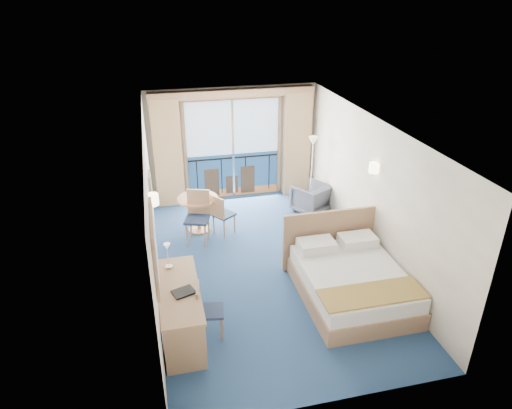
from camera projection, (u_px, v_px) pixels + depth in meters
The scene contains 22 objects.
floor at pixel (265, 264), 8.66m from camera, with size 6.50×6.50×0.00m, color navy.
room_walls at pixel (266, 178), 7.88m from camera, with size 4.04×6.54×2.72m.
balcony_door at pixel (233, 152), 10.97m from camera, with size 2.36×0.03×2.52m.
curtain_left at pixel (168, 154), 10.47m from camera, with size 0.65×0.22×2.55m, color tan.
curtain_right at pixel (297, 144), 11.10m from camera, with size 0.65×0.22×2.55m, color tan.
pelmet at pixel (233, 93), 10.24m from camera, with size 3.80×0.25×0.18m, color tan.
mirror at pixel (154, 247), 6.26m from camera, with size 0.05×1.25×0.95m.
wall_print at pixel (151, 187), 7.95m from camera, with size 0.04×0.42×0.52m.
sconce_left at pixel (153, 199), 6.93m from camera, with size 0.18×0.18×0.18m, color #FCE5B0.
sconce_right at pixel (374, 168), 8.11m from camera, with size 0.18×0.18×0.18m, color #FCE5B0.
bed at pixel (350, 280), 7.67m from camera, with size 1.80×2.14×1.13m.
nightstand at pixel (347, 233), 9.16m from camera, with size 0.44×0.42×0.57m, color #A97859.
phone at pixel (349, 220), 8.99m from camera, with size 0.17×0.13×0.08m, color white.
armchair at pixel (311, 198), 10.52m from camera, with size 0.72×0.74×0.68m, color #444752.
floor_lamp at pixel (313, 154), 10.39m from camera, with size 0.24×0.24×1.71m.
desk at pixel (183, 329), 6.39m from camera, with size 0.59×1.72×0.81m.
desk_chair at pixel (206, 307), 6.74m from camera, with size 0.44×0.43×0.87m.
folder at pixel (183, 292), 6.54m from camera, with size 0.31×0.23×0.03m, color black.
desk_lamp at pixel (167, 251), 6.98m from camera, with size 0.11×0.11×0.42m.
round_table at pixel (198, 206), 9.62m from camera, with size 0.85×0.85×0.77m.
table_chair_a at pixel (221, 213), 9.49m from camera, with size 0.54×0.54×0.90m.
table_chair_b at pixel (198, 213), 9.24m from camera, with size 0.59×0.60×1.08m.
Camera 1 is at (-1.83, -7.05, 4.82)m, focal length 32.00 mm.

